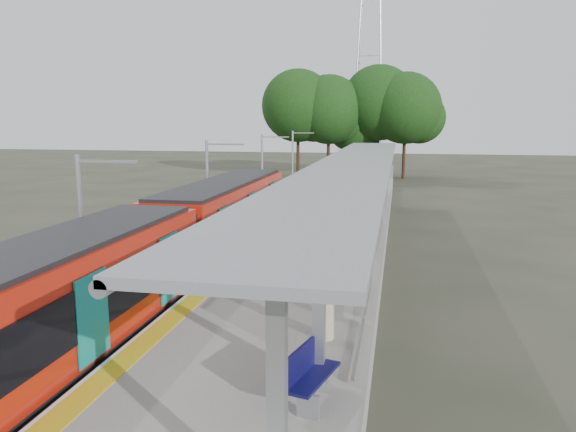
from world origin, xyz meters
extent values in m
cube|color=#59544C|center=(-4.50, 20.00, 0.12)|extent=(3.00, 70.00, 0.24)
cube|color=gray|center=(0.00, 20.00, 0.50)|extent=(6.00, 50.00, 1.00)
cube|color=yellow|center=(-2.55, 20.00, 1.01)|extent=(0.60, 50.00, 0.02)
cube|color=#9EA0A5|center=(0.00, 44.95, 1.60)|extent=(6.00, 0.10, 1.20)
cube|color=black|center=(-4.50, 2.13, 0.65)|extent=(2.50, 13.50, 0.70)
cube|color=#B41C0C|center=(-4.50, 2.13, 2.25)|extent=(2.65, 13.50, 2.50)
cube|color=black|center=(-4.50, 2.13, 2.30)|extent=(2.72, 12.96, 1.20)
cube|color=black|center=(-4.50, 2.13, 3.55)|extent=(2.40, 12.82, 0.15)
cube|color=#0C7D7B|center=(-3.14, 2.13, 2.10)|extent=(0.04, 1.30, 2.00)
cube|color=black|center=(-4.50, 16.23, 0.65)|extent=(2.50, 13.50, 0.70)
cube|color=#B41C0C|center=(-4.50, 16.23, 2.25)|extent=(2.65, 13.50, 2.50)
cube|color=black|center=(-4.50, 16.23, 2.30)|extent=(2.72, 12.96, 1.20)
cube|color=black|center=(-4.50, 16.23, 3.55)|extent=(2.40, 12.82, 0.15)
cube|color=#0C7D7B|center=(-3.14, 16.23, 2.10)|extent=(0.04, 1.30, 2.00)
cylinder|color=black|center=(-4.50, 11.50, 0.35)|extent=(2.20, 0.70, 0.70)
cube|color=black|center=(-4.50, 9.18, 2.00)|extent=(2.30, 0.80, 2.40)
cube|color=#9EA0A5|center=(2.00, -2.00, 2.75)|extent=(0.25, 0.25, 3.50)
cube|color=#9EA0A5|center=(2.00, 2.00, 2.75)|extent=(0.25, 0.25, 3.50)
cube|color=#9EA0A5|center=(2.00, 6.00, 2.75)|extent=(0.25, 0.25, 3.50)
cube|color=#9EA0A5|center=(2.00, 10.00, 2.75)|extent=(0.25, 0.25, 3.50)
cube|color=#9EA0A5|center=(2.00, 14.00, 2.75)|extent=(0.25, 0.25, 3.50)
cube|color=#9EA0A5|center=(2.00, 18.00, 2.75)|extent=(0.25, 0.25, 3.50)
cube|color=#9EA0A5|center=(2.00, 22.00, 2.75)|extent=(0.25, 0.25, 3.50)
cube|color=#9EA0A5|center=(2.00, 26.00, 2.75)|extent=(0.25, 0.25, 3.50)
cube|color=#9EA0A5|center=(2.00, 30.00, 2.75)|extent=(0.25, 0.25, 3.50)
cube|color=#9EA0A5|center=(2.00, 34.00, 2.75)|extent=(0.25, 0.25, 3.50)
cube|color=gray|center=(1.60, 16.00, 4.58)|extent=(3.20, 38.00, 0.16)
cylinder|color=#9EA0A5|center=(0.05, 16.00, 4.50)|extent=(0.24, 38.00, 0.24)
cube|color=silver|center=(2.70, 4.00, 2.20)|extent=(0.05, 3.70, 2.20)
cube|color=silver|center=(2.70, 8.00, 2.20)|extent=(0.05, 3.70, 2.20)
cube|color=silver|center=(2.70, 16.00, 2.20)|extent=(0.05, 3.70, 2.20)
cube|color=silver|center=(2.70, 20.00, 2.20)|extent=(0.05, 3.70, 2.20)
cube|color=silver|center=(2.70, 28.00, 2.20)|extent=(0.05, 3.70, 2.20)
cube|color=silver|center=(2.70, 32.00, 2.20)|extent=(0.05, 3.70, 2.20)
cylinder|color=#382316|center=(-7.63, 53.26, 2.64)|extent=(0.36, 0.36, 5.28)
sphere|color=#234D16|center=(-7.63, 53.26, 7.92)|extent=(8.03, 8.03, 8.03)
cylinder|color=#382316|center=(-4.25, 53.50, 2.50)|extent=(0.36, 0.36, 5.00)
sphere|color=#234D16|center=(-4.25, 53.50, 7.50)|extent=(7.60, 7.60, 7.60)
cylinder|color=#382316|center=(-1.85, 55.66, 1.90)|extent=(0.36, 0.36, 3.79)
sphere|color=#234D16|center=(-1.85, 55.66, 5.69)|extent=(5.77, 5.77, 5.77)
cylinder|color=#382316|center=(1.11, 55.29, 2.75)|extent=(0.36, 0.36, 5.49)
sphere|color=#234D16|center=(1.11, 55.29, 8.24)|extent=(8.35, 8.35, 8.35)
cylinder|color=#382316|center=(4.00, 54.14, 2.55)|extent=(0.36, 0.36, 5.09)
sphere|color=#234D16|center=(4.00, 54.14, 7.64)|extent=(7.74, 7.74, 7.74)
cylinder|color=#9EA0A5|center=(-6.30, 7.00, 2.70)|extent=(0.16, 0.16, 5.40)
cube|color=#9EA0A5|center=(-5.30, 7.00, 5.20)|extent=(2.00, 0.08, 0.08)
cylinder|color=#9EA0A5|center=(-6.30, 19.00, 2.70)|extent=(0.16, 0.16, 5.40)
cube|color=#9EA0A5|center=(-5.30, 19.00, 5.20)|extent=(2.00, 0.08, 0.08)
cylinder|color=#9EA0A5|center=(-6.30, 31.00, 2.70)|extent=(0.16, 0.16, 5.40)
cube|color=#9EA0A5|center=(-5.30, 31.00, 5.20)|extent=(2.00, 0.08, 0.08)
cylinder|color=#9EA0A5|center=(-6.30, 43.00, 2.70)|extent=(0.16, 0.16, 5.40)
cube|color=#9EA0A5|center=(-5.30, 43.00, 5.20)|extent=(2.00, 0.08, 0.08)
cube|color=#111050|center=(1.99, 1.37, 1.50)|extent=(0.90, 1.74, 0.07)
cube|color=#111050|center=(1.77, 1.37, 1.83)|extent=(0.48, 1.63, 0.61)
cube|color=#9EA0A5|center=(1.99, 0.70, 1.24)|extent=(0.45, 0.18, 0.49)
cube|color=#9EA0A5|center=(1.99, 2.03, 1.24)|extent=(0.45, 0.18, 0.49)
cube|color=#111050|center=(1.47, 17.92, 1.47)|extent=(0.65, 1.62, 0.06)
cube|color=#111050|center=(1.26, 17.92, 1.79)|extent=(0.24, 1.58, 0.58)
cube|color=#9EA0A5|center=(1.47, 17.29, 1.23)|extent=(0.43, 0.11, 0.46)
cube|color=#9EA0A5|center=(1.47, 18.55, 1.23)|extent=(0.43, 0.11, 0.46)
cube|color=#111050|center=(1.88, 24.68, 1.40)|extent=(0.84, 1.38, 0.05)
cube|color=#111050|center=(1.71, 24.68, 1.66)|extent=(0.51, 1.26, 0.49)
cube|color=#9EA0A5|center=(1.88, 24.15, 1.19)|extent=(0.35, 0.17, 0.39)
cube|color=#9EA0A5|center=(1.88, 25.21, 1.19)|extent=(0.35, 0.17, 0.39)
cylinder|color=beige|center=(1.80, 4.59, 1.84)|extent=(0.45, 0.45, 1.69)
cube|color=red|center=(1.80, 4.59, 2.85)|extent=(0.40, 0.10, 0.28)
cylinder|color=beige|center=(2.09, 17.05, 1.70)|extent=(0.38, 0.38, 1.41)
cube|color=red|center=(2.09, 17.05, 2.55)|extent=(0.33, 0.14, 0.23)
cylinder|color=#9EA0A5|center=(0.90, 19.86, 1.48)|extent=(0.54, 0.54, 0.96)
camera|label=1|loc=(3.50, -8.82, 6.49)|focal=35.00mm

